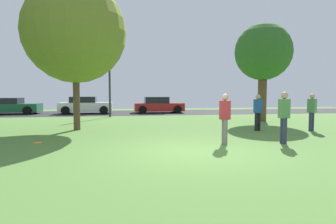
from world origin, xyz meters
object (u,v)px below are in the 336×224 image
Objects in this scene: person_thrower at (225,117)px; person_walking at (312,111)px; oak_tree_center at (75,32)px; parked_car_red at (158,105)px; parked_car_green at (9,106)px; person_bystander at (258,111)px; parked_car_white at (86,106)px; oak_tree_right at (263,53)px; frisbee_disc at (38,143)px; street_lamp_post at (110,84)px; person_catcher at (284,115)px.

person_thrower reaches higher than person_walking.
oak_tree_center is 12.04m from parked_car_red.
parked_car_red is (11.76, -0.49, 0.01)m from parked_car_green.
person_bystander is 0.98× the size of person_walking.
parked_car_green is at bearing 121.94° from oak_tree_center.
oak_tree_center is at bearing -85.37° from parked_car_white.
parked_car_green is at bearing 153.29° from oak_tree_right.
oak_tree_right reaches higher than parked_car_green.
person_thrower is (5.25, -4.55, -3.43)m from oak_tree_center.
parked_car_white is (-11.01, 12.31, -0.26)m from person_walking.
person_thrower is 3.94m from person_bystander.
oak_tree_right is 1.39× the size of parked_car_white.
person_bystander is 5.91× the size of frisbee_disc.
oak_tree_right is 20.97× the size of frisbee_disc.
frisbee_disc is (-8.64, -1.75, -0.86)m from person_bystander.
person_walking is 11.05m from frisbee_disc.
street_lamp_post is at bearing -59.76° from parked_car_white.
person_catcher is at bearing 150.10° from person_bystander.
person_thrower is at bearing -125.40° from oak_tree_right.
parked_car_white is (-10.95, 7.96, -3.35)m from oak_tree_right.
oak_tree_center is at bearing 52.27° from person_walking.
frisbee_disc is 0.07× the size of parked_car_red.
person_thrower reaches higher than parked_car_white.
parked_car_red is (-0.21, 14.83, -0.30)m from person_thrower.
person_walking is at bearing -89.29° from oak_tree_right.
oak_tree_right is 5.47m from person_bystander.
oak_tree_center is 10.94m from person_walking.
person_catcher is 13.00m from street_lamp_post.
street_lamp_post is at bearing 153.46° from oak_tree_right.
parked_car_white is (5.89, -0.51, 0.04)m from parked_car_green.
person_catcher reaches higher than person_thrower.
frisbee_disc is at bearing -113.05° from parked_car_red.
person_bystander is at bearing -76.56° from parked_car_red.
parked_car_red is (-2.84, 11.89, -0.27)m from person_bystander.
street_lamp_post reaches higher than parked_car_red.
oak_tree_right reaches higher than street_lamp_post.
oak_tree_center is 1.46× the size of street_lamp_post.
oak_tree_right reaches higher than person_walking.
oak_tree_center is at bearing -58.06° from parked_car_green.
parked_car_white is (-0.83, 10.26, -3.70)m from oak_tree_center.
person_walking reaches higher than frisbee_disc.
oak_tree_center reaches higher than street_lamp_post.
street_lamp_post reaches higher than person_thrower.
parked_car_green is at bearing -43.60° from person_catcher.
street_lamp_post is (-6.67, 8.36, 1.38)m from person_bystander.
person_thrower is 1.98m from person_catcher.
person_walking is at bearing -11.40° from oak_tree_center.
parked_car_white reaches higher than parked_car_red.
street_lamp_post is at bearing 114.05° from person_thrower.
parked_car_green is (-5.96, 14.13, 0.58)m from frisbee_disc.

